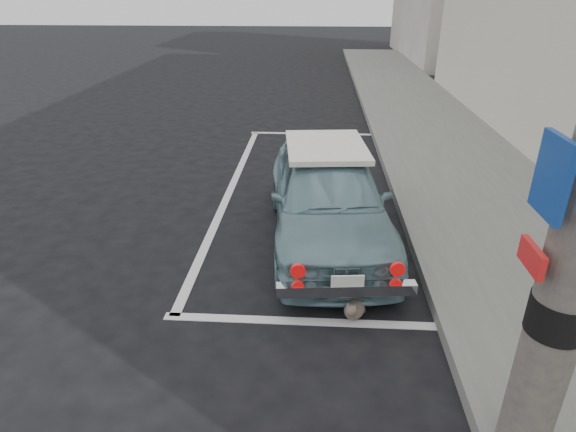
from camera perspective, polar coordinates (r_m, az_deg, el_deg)
name	(u,v)px	position (r m, az deg, el deg)	size (l,w,h in m)	color
ground	(265,292)	(5.50, -2.78, -9.02)	(80.00, 80.00, 0.00)	black
sidewalk	(497,217)	(7.66, 23.51, -0.14)	(2.80, 40.00, 0.15)	#61625D
pline_rear	(308,322)	(5.07, 2.37, -12.39)	(3.00, 0.12, 0.01)	silver
pline_front	(315,134)	(11.43, 3.23, 9.72)	(3.00, 0.12, 0.01)	silver
pline_side	(231,189)	(8.25, -6.81, 3.18)	(0.12, 7.00, 0.01)	silver
retro_coupe	(328,195)	(6.36, 4.73, 2.45)	(1.83, 3.82, 1.26)	#729BA5
cat	(354,308)	(5.11, 7.87, -10.70)	(0.31, 0.45, 0.26)	#706155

